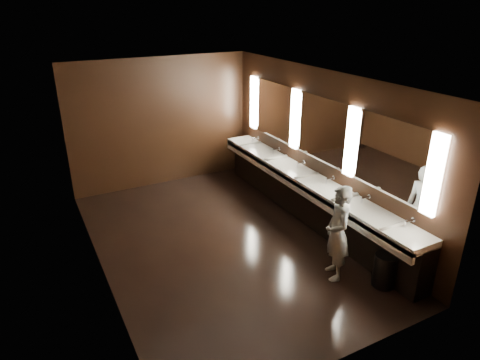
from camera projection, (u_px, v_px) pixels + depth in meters
The scene contains 10 objects.
floor at pixel (222, 242), 7.42m from camera, with size 6.00×6.00×0.00m, color black.
ceiling at pixel (219, 79), 6.32m from camera, with size 4.00×6.00×0.02m, color #2D2D2B.
wall_back at pixel (161, 123), 9.30m from camera, with size 4.00×0.02×2.80m, color black.
wall_front at pixel (346, 260), 4.43m from camera, with size 4.00×0.02×2.80m, color black.
wall_left at pixel (93, 191), 6.00m from camera, with size 0.02×6.00×2.80m, color black.
wall_right at pixel (321, 148), 7.73m from camera, with size 0.02×6.00×2.80m, color black.
sink_counter at pixel (308, 196), 7.99m from camera, with size 0.55×5.40×1.01m.
mirror_band at pixel (321, 130), 7.58m from camera, with size 0.06×5.03×1.15m.
person at pixel (338, 233), 6.24m from camera, with size 0.54×0.35×1.48m, color #86A8C9.
trash_bin at pixel (385, 270), 6.22m from camera, with size 0.33×0.33×0.51m, color black.
Camera 1 is at (-2.72, -5.80, 3.90)m, focal length 32.00 mm.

